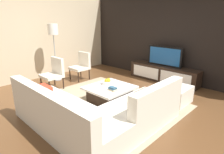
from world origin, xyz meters
TOP-DOWN VIEW (x-y plane):
  - ground_plane at (0.00, 0.00)m, footprint 14.00×14.00m
  - feature_wall_back at (0.00, 2.70)m, footprint 6.40×0.12m
  - side_wall_left at (-3.20, 0.20)m, footprint 0.12×5.20m
  - area_rug at (-0.10, 0.00)m, footprint 3.24×2.60m
  - media_console at (-0.00, 2.40)m, footprint 2.23×0.47m
  - television at (0.00, 2.40)m, footprint 1.13×0.06m
  - sectional_couch at (0.51, -0.90)m, footprint 2.43×2.29m
  - coffee_table at (-0.10, 0.10)m, footprint 0.95×1.02m
  - accent_chair_near at (-1.88, -0.31)m, footprint 0.55×0.50m
  - floor_lamp at (-2.54, 0.12)m, footprint 0.31×0.31m
  - ottoman at (0.99, 1.14)m, footprint 0.70×0.70m
  - fruit_bowl at (-0.28, 0.20)m, footprint 0.28×0.28m
  - accent_chair_far at (-2.05, 0.76)m, footprint 0.54×0.51m
  - book_stack at (0.12, -0.02)m, footprint 0.20×0.15m

SIDE VIEW (x-z plane):
  - ground_plane at x=0.00m, z-range 0.00..0.00m
  - area_rug at x=-0.10m, z-range 0.00..0.01m
  - ottoman at x=0.99m, z-range 0.00..0.40m
  - coffee_table at x=-0.10m, z-range 0.01..0.39m
  - media_console at x=0.00m, z-range 0.00..0.50m
  - sectional_couch at x=0.51m, z-range -0.13..0.70m
  - book_stack at x=0.12m, z-range 0.38..0.45m
  - fruit_bowl at x=-0.28m, z-range 0.37..0.51m
  - accent_chair_far at x=-2.05m, z-range 0.05..0.92m
  - accent_chair_near at x=-1.88m, z-range 0.06..0.93m
  - television at x=0.00m, z-range 0.50..1.11m
  - feature_wall_back at x=0.00m, z-range 0.00..2.80m
  - side_wall_left at x=-3.20m, z-range 0.00..2.80m
  - floor_lamp at x=-2.54m, z-range 0.60..2.36m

